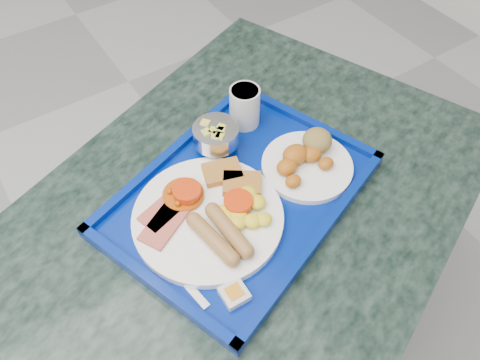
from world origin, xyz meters
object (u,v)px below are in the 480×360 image
object	(u,v)px
bread_plate	(307,159)
fruit_bowl	(216,135)
main_plate	(211,214)
table	(233,261)
juice_cup	(245,106)
tray	(240,195)

from	to	relation	value
bread_plate	fruit_bowl	distance (m)	0.19
main_plate	bread_plate	world-z (taller)	bread_plate
main_plate	fruit_bowl	xyz separation A→B (m)	(0.10, 0.14, 0.03)
table	juice_cup	world-z (taller)	juice_cup
fruit_bowl	bread_plate	bearing A→B (deg)	-46.77
tray	juice_cup	xyz separation A→B (m)	(0.11, 0.16, 0.05)
juice_cup	main_plate	bearing A→B (deg)	-137.30
juice_cup	table	bearing A→B (deg)	-129.36
table	juice_cup	xyz separation A→B (m)	(0.15, 0.18, 0.24)
tray	juice_cup	bearing A→B (deg)	53.63
bread_plate	tray	bearing A→B (deg)	174.07
main_plate	tray	bearing A→B (deg)	14.87
table	fruit_bowl	distance (m)	0.29
bread_plate	fruit_bowl	xyz separation A→B (m)	(-0.13, 0.14, 0.02)
juice_cup	fruit_bowl	bearing A→B (deg)	-159.47
main_plate	fruit_bowl	size ratio (longest dim) A/B	2.99
tray	fruit_bowl	bearing A→B (deg)	79.76
tray	table	bearing A→B (deg)	-141.93
tray	bread_plate	bearing A→B (deg)	-5.93
bread_plate	juice_cup	distance (m)	0.18
fruit_bowl	juice_cup	xyz separation A→B (m)	(0.09, 0.03, 0.01)
tray	juice_cup	size ratio (longest dim) A/B	6.52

